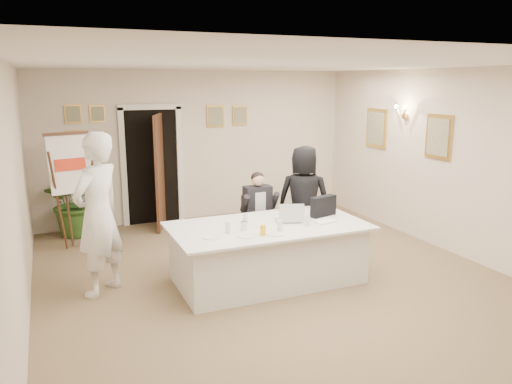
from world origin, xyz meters
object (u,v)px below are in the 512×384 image
object	(u,v)px
conference_table	(268,253)
standing_man	(98,215)
seated_man	(259,214)
steel_jug	(244,226)
standing_woman	(304,199)
potted_palm	(76,200)
paper_stack	(325,221)
laptop	(288,211)
flip_chart	(71,197)
oj_glass	(263,230)
laptop_bag	(323,206)

from	to	relation	value
conference_table	standing_man	distance (m)	2.20
seated_man	steel_jug	world-z (taller)	seated_man
seated_man	standing_woman	bearing A→B (deg)	-3.41
conference_table	steel_jug	distance (m)	0.58
potted_palm	paper_stack	size ratio (longest dim) A/B	4.35
potted_palm	steel_jug	bearing A→B (deg)	-60.96
steel_jug	potted_palm	bearing A→B (deg)	119.04
laptop	seated_man	bearing A→B (deg)	110.37
seated_man	paper_stack	bearing A→B (deg)	-62.26
seated_man	potted_palm	world-z (taller)	seated_man
standing_woman	potted_palm	bearing A→B (deg)	-5.26
standing_man	paper_stack	xyz separation A→B (m)	(2.80, -0.65, -0.22)
conference_table	potted_palm	size ratio (longest dim) A/B	2.10
standing_man	paper_stack	size ratio (longest dim) A/B	7.27
flip_chart	oj_glass	world-z (taller)	flip_chart
standing_woman	laptop	xyz separation A→B (m)	(-0.67, -0.80, 0.08)
standing_woman	standing_man	bearing A→B (deg)	38.19
steel_jug	conference_table	bearing A→B (deg)	13.69
standing_woman	laptop_bag	size ratio (longest dim) A/B	4.16
laptop_bag	oj_glass	world-z (taller)	laptop_bag
standing_man	oj_glass	xyz separation A→B (m)	(1.81, -0.86, -0.17)
laptop_bag	laptop	bearing A→B (deg)	168.72
seated_man	laptop	bearing A→B (deg)	-81.51
conference_table	standing_man	xyz separation A→B (m)	(-2.06, 0.46, 0.62)
potted_palm	standing_man	bearing A→B (deg)	-87.49
conference_table	standing_woman	distance (m)	1.38
flip_chart	paper_stack	distance (m)	3.97
oj_glass	seated_man	bearing A→B (deg)	68.70
flip_chart	oj_glass	distance (m)	3.45
standing_man	laptop_bag	bearing A→B (deg)	129.99
flip_chart	steel_jug	distance (m)	3.13
laptop_bag	oj_glass	distance (m)	1.24
standing_man	paper_stack	distance (m)	2.88
seated_man	standing_man	size ratio (longest dim) A/B	0.64
seated_man	flip_chart	distance (m)	2.94
seated_man	laptop	xyz separation A→B (m)	(0.02, -0.93, 0.27)
seated_man	steel_jug	distance (m)	1.29
standing_man	steel_jug	distance (m)	1.79
standing_man	oj_glass	distance (m)	2.01
laptop	oj_glass	distance (m)	0.73
seated_man	standing_woman	size ratio (longest dim) A/B	0.78
laptop	steel_jug	distance (m)	0.71
laptop_bag	paper_stack	world-z (taller)	laptop_bag
flip_chart	standing_woman	world-z (taller)	flip_chart
flip_chart	standing_woman	distance (m)	3.61
standing_woman	paper_stack	size ratio (longest dim) A/B	5.98
laptop	steel_jug	world-z (taller)	laptop
standing_woman	potted_palm	xyz separation A→B (m)	(-3.17, 2.30, -0.23)
paper_stack	potted_palm	bearing A→B (deg)	131.04
conference_table	laptop_bag	xyz separation A→B (m)	(0.88, 0.10, 0.52)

